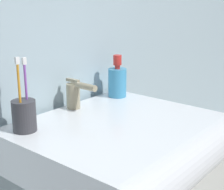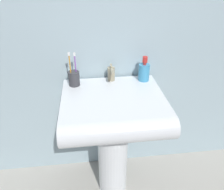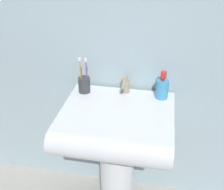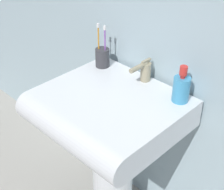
# 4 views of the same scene
# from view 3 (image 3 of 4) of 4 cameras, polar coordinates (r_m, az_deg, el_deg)

# --- Properties ---
(wall_back) EXTENTS (5.00, 0.05, 2.40)m
(wall_back) POSITION_cam_3_polar(r_m,az_deg,el_deg) (1.59, 3.07, 14.25)
(wall_back) COLOR #9EB7C1
(wall_back) RESTS_ON ground
(sink_pedestal) EXTENTS (0.20, 0.20, 0.69)m
(sink_pedestal) POSITION_cam_3_polar(r_m,az_deg,el_deg) (1.81, 0.97, -15.63)
(sink_pedestal) COLOR white
(sink_pedestal) RESTS_ON ground
(sink_basin) EXTENTS (0.60, 0.54, 0.13)m
(sink_basin) POSITION_cam_3_polar(r_m,az_deg,el_deg) (1.50, 0.77, -6.15)
(sink_basin) COLOR white
(sink_basin) RESTS_ON sink_pedestal
(faucet) EXTENTS (0.05, 0.13, 0.10)m
(faucet) POSITION_cam_3_polar(r_m,az_deg,el_deg) (1.63, 2.73, 2.14)
(faucet) COLOR tan
(faucet) RESTS_ON sink_basin
(toothbrush_cup) EXTENTS (0.07, 0.07, 0.22)m
(toothbrush_cup) POSITION_cam_3_polar(r_m,az_deg,el_deg) (1.65, -5.66, 2.21)
(toothbrush_cup) COLOR #38383D
(toothbrush_cup) RESTS_ON sink_basin
(soap_bottle) EXTENTS (0.07, 0.07, 0.16)m
(soap_bottle) POSITION_cam_3_polar(r_m,az_deg,el_deg) (1.60, 10.18, 1.39)
(soap_bottle) COLOR #3F99CC
(soap_bottle) RESTS_ON sink_basin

